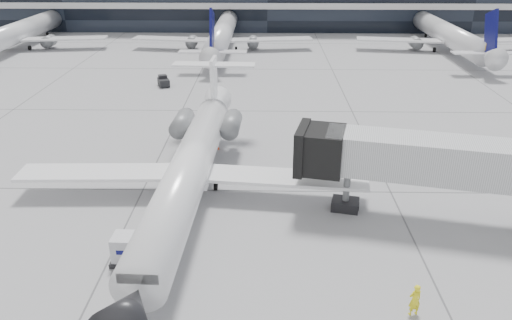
{
  "coord_description": "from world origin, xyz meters",
  "views": [
    {
      "loc": [
        -0.08,
        -35.63,
        18.86
      ],
      "look_at": [
        -0.84,
        0.3,
        2.6
      ],
      "focal_mm": 35.0,
      "sensor_mm": 36.0,
      "label": 1
    }
  ],
  "objects_px": {
    "jet_bridge": "(457,162)",
    "cargo_uld": "(130,249)",
    "ramp_worker": "(415,300)",
    "regional_jet": "(191,166)"
  },
  "relations": [
    {
      "from": "cargo_uld",
      "to": "jet_bridge",
      "type": "bearing_deg",
      "value": 15.84
    },
    {
      "from": "ramp_worker",
      "to": "cargo_uld",
      "type": "relative_size",
      "value": 0.83
    },
    {
      "from": "regional_jet",
      "to": "jet_bridge",
      "type": "distance_m",
      "value": 19.25
    },
    {
      "from": "jet_bridge",
      "to": "cargo_uld",
      "type": "height_order",
      "value": "jet_bridge"
    },
    {
      "from": "regional_jet",
      "to": "ramp_worker",
      "type": "relative_size",
      "value": 17.37
    },
    {
      "from": "regional_jet",
      "to": "jet_bridge",
      "type": "xyz_separation_m",
      "value": [
        18.86,
        -3.34,
        2.0
      ]
    },
    {
      "from": "ramp_worker",
      "to": "cargo_uld",
      "type": "xyz_separation_m",
      "value": [
        -16.52,
        4.42,
        -0.03
      ]
    },
    {
      "from": "jet_bridge",
      "to": "cargo_uld",
      "type": "bearing_deg",
      "value": -153.22
    },
    {
      "from": "regional_jet",
      "to": "jet_bridge",
      "type": "height_order",
      "value": "regional_jet"
    },
    {
      "from": "regional_jet",
      "to": "ramp_worker",
      "type": "distance_m",
      "value": 19.16
    }
  ]
}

